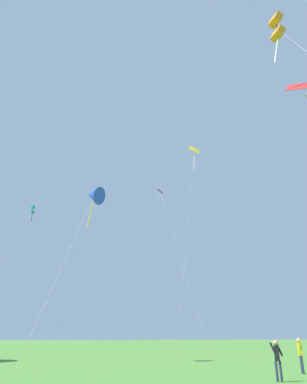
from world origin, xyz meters
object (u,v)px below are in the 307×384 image
at_px(kite_yellow_diamond, 194,158).
at_px(person_foreground_watcher, 277,356).
at_px(kite_orange_box, 278,28).
at_px(kite_black_large, 164,204).
at_px(kite_teal_box, 32,212).
at_px(person_child_small, 300,352).
at_px(kite_blue_delta, 94,195).

height_order(kite_yellow_diamond, person_foreground_watcher, kite_yellow_diamond).
bearing_deg(kite_orange_box, person_foreground_watcher, 96.83).
bearing_deg(kite_black_large, kite_teal_box, -163.23).
xyz_separation_m(kite_black_large, person_foreground_watcher, (-0.48, -31.55, -17.94)).
xyz_separation_m(kite_orange_box, kite_black_large, (0.09, 34.81, 3.74)).
xyz_separation_m(kite_orange_box, person_child_small, (2.24, 6.32, -14.16)).
distance_m(kite_yellow_diamond, kite_teal_box, 22.08).
bearing_deg(person_child_small, kite_black_large, 94.33).
xyz_separation_m(kite_yellow_diamond, person_child_small, (-1.49, -24.77, -23.30)).
bearing_deg(kite_yellow_diamond, kite_black_large, 134.33).
height_order(person_foreground_watcher, person_child_small, person_child_small).
xyz_separation_m(kite_blue_delta, kite_black_large, (8.77, 19.64, 6.76)).
bearing_deg(person_foreground_watcher, kite_blue_delta, 124.87).
height_order(kite_yellow_diamond, kite_teal_box, kite_yellow_diamond).
distance_m(kite_yellow_diamond, person_foreground_watcher, 36.55).
bearing_deg(kite_teal_box, kite_blue_delta, -62.24).
bearing_deg(kite_yellow_diamond, kite_teal_box, -176.47).
bearing_deg(person_foreground_watcher, kite_black_large, 89.14).
distance_m(kite_blue_delta, kite_black_large, 22.55).
relative_size(kite_teal_box, kite_blue_delta, 1.24).
height_order(kite_yellow_diamond, kite_blue_delta, kite_yellow_diamond).
height_order(kite_blue_delta, kite_black_large, kite_black_large).
bearing_deg(kite_orange_box, person_child_small, 70.46).
bearing_deg(kite_blue_delta, kite_teal_box, 117.76).
distance_m(kite_orange_box, kite_yellow_diamond, 32.61).
xyz_separation_m(kite_yellow_diamond, kite_blue_delta, (-12.42, -15.91, -12.17)).
xyz_separation_m(kite_yellow_diamond, kite_teal_box, (-20.14, -1.24, -8.96)).
xyz_separation_m(kite_orange_box, kite_yellow_diamond, (3.73, 31.08, 9.14)).
height_order(kite_teal_box, person_foreground_watcher, kite_teal_box).
distance_m(kite_yellow_diamond, kite_black_large, 7.51).
bearing_deg(kite_teal_box, kite_orange_box, -61.19).
bearing_deg(kite_black_large, kite_orange_box, -90.14).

